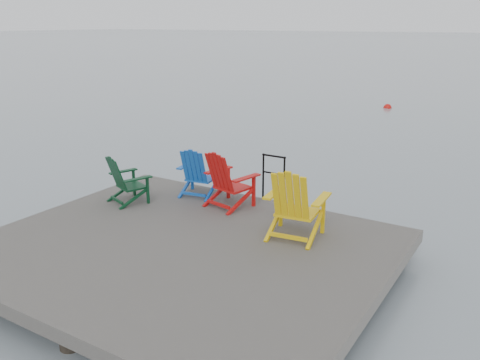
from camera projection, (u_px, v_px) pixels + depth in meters
The scene contains 8 objects.
ground at pixel (184, 274), 7.88m from camera, with size 400.00×400.00×0.00m, color slate.
dock at pixel (183, 253), 7.78m from camera, with size 6.00×5.00×1.40m.
handrail at pixel (274, 174), 9.44m from camera, with size 0.48×0.04×0.90m.
chair_green at pixel (126, 179), 9.40m from camera, with size 0.87×0.83×0.90m.
chair_blue at pixel (198, 172), 9.77m from camera, with size 0.85×0.80×0.96m.
chair_red at pixel (228, 179), 9.16m from camera, with size 0.95×0.90×1.05m.
chair_yellow at pixel (295, 203), 7.81m from camera, with size 0.98×0.92×1.14m.
buoy_b at pixel (387, 108), 23.03m from camera, with size 0.37×0.37×0.37m, color red.
Camera 1 is at (4.48, -5.57, 3.74)m, focal length 38.00 mm.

